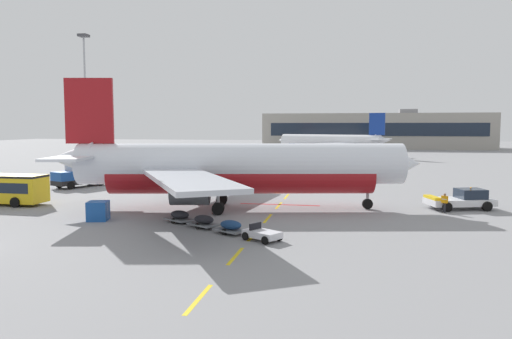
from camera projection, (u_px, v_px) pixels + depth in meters
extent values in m
plane|color=gray|center=(469.00, 187.00, 62.10)|extent=(400.00, 400.00, 0.00)
cube|color=yellow|center=(199.00, 299.00, 22.06)|extent=(0.24, 4.00, 0.01)
cube|color=yellow|center=(236.00, 256.00, 29.36)|extent=(0.24, 4.00, 0.01)
cube|color=yellow|center=(254.00, 235.00, 35.07)|extent=(0.24, 4.00, 0.01)
cube|color=yellow|center=(268.00, 218.00, 41.25)|extent=(0.24, 4.00, 0.01)
cube|color=yellow|center=(279.00, 205.00, 47.96)|extent=(0.24, 4.00, 0.01)
cube|color=yellow|center=(287.00, 196.00, 54.08)|extent=(0.24, 4.00, 0.01)
cube|color=yellow|center=(293.00, 189.00, 60.30)|extent=(0.24, 4.00, 0.01)
cube|color=yellow|center=(297.00, 184.00, 65.73)|extent=(0.24, 4.00, 0.01)
cube|color=yellow|center=(301.00, 179.00, 71.39)|extent=(0.24, 4.00, 0.01)
cube|color=yellow|center=(305.00, 175.00, 77.86)|extent=(0.24, 4.00, 0.01)
cube|color=yellow|center=(308.00, 171.00, 83.86)|extent=(0.24, 4.00, 0.01)
cube|color=yellow|center=(310.00, 169.00, 89.24)|extent=(0.24, 4.00, 0.01)
cube|color=yellow|center=(313.00, 166.00, 94.67)|extent=(0.24, 4.00, 0.01)
cube|color=yellow|center=(315.00, 164.00, 100.57)|extent=(0.24, 4.00, 0.01)
cube|color=yellow|center=(317.00, 161.00, 107.31)|extent=(0.24, 4.00, 0.01)
cube|color=yellow|center=(318.00, 160.00, 113.39)|extent=(0.24, 4.00, 0.01)
cube|color=#B21414|center=(280.00, 205.00, 48.50)|extent=(8.00, 0.40, 0.01)
cylinder|color=silver|center=(241.00, 164.00, 45.39)|extent=(30.27, 9.56, 3.80)
cylinder|color=maroon|center=(241.00, 175.00, 45.48)|extent=(24.71, 8.18, 3.50)
cone|color=silver|center=(402.00, 164.00, 45.54)|extent=(4.16, 4.33, 3.72)
cone|color=silver|center=(72.00, 159.00, 45.18)|extent=(4.75, 3.98, 3.23)
cube|color=#192333|center=(391.00, 157.00, 45.47)|extent=(2.12, 3.11, 0.60)
cube|color=maroon|center=(89.00, 111.00, 44.80)|extent=(4.39, 1.21, 6.00)
cube|color=silver|center=(94.00, 154.00, 48.35)|extent=(4.38, 6.90, 0.24)
cube|color=silver|center=(70.00, 158.00, 41.98)|extent=(4.38, 6.90, 0.24)
cube|color=#B7BCC6|center=(207.00, 162.00, 53.85)|extent=(7.15, 17.51, 0.36)
cube|color=#B7BCC6|center=(187.00, 179.00, 36.92)|extent=(12.76, 17.09, 0.36)
cylinder|color=#4C4F54|center=(203.00, 178.00, 50.99)|extent=(3.55, 2.68, 2.10)
cylinder|color=black|center=(218.00, 178.00, 51.01)|extent=(0.46, 1.77, 1.79)
cylinder|color=#4C4F54|center=(190.00, 192.00, 40.04)|extent=(3.55, 2.68, 2.10)
cylinder|color=black|center=(209.00, 192.00, 40.06)|extent=(0.46, 1.77, 1.79)
cylinder|color=gray|center=(368.00, 190.00, 45.73)|extent=(0.28, 0.28, 2.67)
cylinder|color=black|center=(367.00, 204.00, 45.85)|extent=(1.03, 0.47, 0.99)
cylinder|color=gray|center=(222.00, 186.00, 48.18)|extent=(0.28, 0.28, 2.61)
cylinder|color=black|center=(222.00, 199.00, 48.64)|extent=(1.15, 0.56, 1.10)
cylinder|color=black|center=(221.00, 200.00, 47.94)|extent=(1.15, 0.56, 1.10)
cylinder|color=gray|center=(218.00, 194.00, 43.00)|extent=(0.28, 0.28, 2.61)
cylinder|color=black|center=(218.00, 208.00, 43.46)|extent=(1.15, 0.56, 1.10)
cylinder|color=black|center=(218.00, 209.00, 42.76)|extent=(1.15, 0.56, 1.10)
cube|color=silver|center=(459.00, 202.00, 45.92)|extent=(6.53, 4.32, 0.60)
cube|color=#192333|center=(471.00, 194.00, 45.95)|extent=(2.89, 2.70, 0.90)
cube|color=yellow|center=(433.00, 198.00, 45.65)|extent=(1.36, 2.62, 0.24)
sphere|color=orange|center=(471.00, 188.00, 45.90)|extent=(0.16, 0.16, 0.16)
cylinder|color=black|center=(447.00, 207.00, 44.39)|extent=(0.97, 0.63, 0.90)
cylinder|color=black|center=(433.00, 202.00, 47.16)|extent=(0.97, 0.63, 0.90)
cylinder|color=black|center=(487.00, 206.00, 44.73)|extent=(0.97, 0.63, 0.90)
cylinder|color=black|center=(471.00, 202.00, 47.51)|extent=(0.97, 0.63, 0.90)
cylinder|color=white|center=(329.00, 141.00, 126.52)|extent=(26.44, 13.31, 3.42)
cylinder|color=navy|center=(329.00, 145.00, 126.60)|extent=(21.65, 11.17, 3.15)
cone|color=white|center=(284.00, 140.00, 133.78)|extent=(4.18, 4.29, 3.36)
cone|color=white|center=(383.00, 140.00, 118.88)|extent=(4.60, 4.11, 2.91)
cube|color=#192333|center=(287.00, 138.00, 133.22)|extent=(2.30, 2.92, 0.54)
cube|color=navy|center=(377.00, 124.00, 119.37)|extent=(3.80, 1.78, 5.41)
cube|color=white|center=(375.00, 139.00, 116.94)|extent=(4.83, 6.43, 0.22)
cube|color=white|center=(383.00, 139.00, 121.78)|extent=(4.83, 6.43, 0.22)
cube|color=#B7BCC6|center=(330.00, 144.00, 118.21)|extent=(13.35, 14.37, 0.32)
cube|color=#B7BCC6|center=(353.00, 142.00, 131.07)|extent=(5.03, 15.50, 0.32)
cylinder|color=#4C4F54|center=(335.00, 149.00, 120.52)|extent=(3.38, 2.83, 1.89)
cylinder|color=black|center=(330.00, 149.00, 121.29)|extent=(0.70, 1.53, 1.61)
cylinder|color=#4C4F54|center=(350.00, 147.00, 128.84)|extent=(3.38, 2.83, 1.89)
cylinder|color=black|center=(345.00, 147.00, 129.62)|extent=(0.70, 1.53, 1.61)
cylinder|color=gray|center=(293.00, 149.00, 132.46)|extent=(0.25, 0.25, 2.40)
cylinder|color=black|center=(293.00, 153.00, 132.57)|extent=(0.92, 0.57, 0.89)
cylinder|color=gray|center=(332.00, 150.00, 123.78)|extent=(0.25, 0.25, 2.35)
cylinder|color=black|center=(331.00, 155.00, 123.62)|extent=(1.04, 0.66, 0.99)
cylinder|color=black|center=(332.00, 155.00, 124.15)|extent=(1.04, 0.66, 0.99)
cylinder|color=gray|center=(339.00, 149.00, 127.72)|extent=(0.25, 0.25, 2.35)
cylinder|color=black|center=(339.00, 154.00, 127.56)|extent=(1.04, 0.66, 0.99)
cylinder|color=black|center=(340.00, 154.00, 128.09)|extent=(1.04, 0.66, 0.99)
cylinder|color=black|center=(34.00, 198.00, 49.36)|extent=(1.01, 0.34, 1.00)
cylinder|color=black|center=(15.00, 202.00, 46.73)|extent=(1.01, 0.34, 1.00)
cube|color=black|center=(80.00, 181.00, 62.59)|extent=(5.00, 7.38, 0.60)
cube|color=#194799|center=(64.00, 176.00, 60.61)|extent=(3.06, 3.10, 1.10)
cube|color=#192333|center=(56.00, 176.00, 59.65)|extent=(1.78, 0.82, 0.64)
cube|color=#B7BCC6|center=(87.00, 170.00, 63.27)|extent=(4.11, 5.32, 2.10)
cylinder|color=black|center=(71.00, 186.00, 60.09)|extent=(0.64, 0.99, 0.96)
cylinder|color=black|center=(59.00, 184.00, 61.44)|extent=(0.64, 0.99, 0.96)
cylinder|color=black|center=(101.00, 182.00, 63.78)|extent=(0.64, 0.99, 0.96)
cylinder|color=black|center=(89.00, 181.00, 65.13)|extent=(0.64, 0.99, 0.96)
cube|color=silver|center=(262.00, 234.00, 33.27)|extent=(2.94, 2.58, 0.44)
cube|color=black|center=(255.00, 227.00, 33.67)|extent=(0.71, 1.01, 0.56)
cylinder|color=black|center=(279.00, 237.00, 33.17)|extent=(0.57, 0.45, 0.56)
cylinder|color=black|center=(265.00, 240.00, 32.15)|extent=(0.57, 0.45, 0.56)
cylinder|color=black|center=(259.00, 233.00, 34.41)|extent=(0.57, 0.45, 0.56)
cylinder|color=black|center=(246.00, 236.00, 33.40)|extent=(0.57, 0.45, 0.56)
cube|color=slate|center=(231.00, 230.00, 35.40)|extent=(2.83, 2.56, 0.12)
ellipsoid|color=navy|center=(231.00, 225.00, 35.37)|extent=(2.18, 2.00, 0.64)
cylinder|color=black|center=(238.00, 229.00, 35.90)|extent=(0.45, 0.36, 0.44)
cylinder|color=black|center=(224.00, 232.00, 34.92)|extent=(0.45, 0.36, 0.44)
cube|color=slate|center=(204.00, 224.00, 37.45)|extent=(2.83, 2.56, 0.12)
ellipsoid|color=black|center=(204.00, 219.00, 37.42)|extent=(2.18, 2.00, 0.64)
cylinder|color=black|center=(211.00, 224.00, 37.94)|extent=(0.45, 0.36, 0.44)
cylinder|color=black|center=(197.00, 226.00, 36.97)|extent=(0.45, 0.36, 0.44)
cube|color=slate|center=(180.00, 219.00, 39.50)|extent=(2.83, 2.56, 0.12)
ellipsoid|color=black|center=(180.00, 214.00, 39.47)|extent=(2.18, 2.00, 0.64)
cylinder|color=black|center=(186.00, 219.00, 39.99)|extent=(0.45, 0.36, 0.44)
cylinder|color=black|center=(173.00, 221.00, 39.02)|extent=(0.45, 0.36, 0.44)
cylinder|color=#232328|center=(445.00, 208.00, 43.87)|extent=(0.16, 0.16, 0.87)
cylinder|color=#232328|center=(444.00, 208.00, 44.11)|extent=(0.16, 0.16, 0.87)
cube|color=orange|center=(445.00, 199.00, 43.92)|extent=(0.54, 0.48, 0.66)
cube|color=silver|center=(445.00, 199.00, 43.92)|extent=(0.56, 0.49, 0.06)
sphere|color=#8C664C|center=(445.00, 195.00, 43.88)|extent=(0.24, 0.24, 0.24)
cylinder|color=orange|center=(448.00, 200.00, 43.67)|extent=(0.09, 0.09, 0.59)
cylinder|color=orange|center=(442.00, 199.00, 44.16)|extent=(0.09, 0.09, 0.59)
cube|color=#194C9E|center=(98.00, 211.00, 40.31)|extent=(1.91, 1.88, 1.60)
cube|color=silver|center=(98.00, 211.00, 40.31)|extent=(1.59, 0.40, 1.36)
cylinder|color=slate|center=(88.00, 164.00, 97.21)|extent=(0.70, 0.70, 0.60)
cylinder|color=#9EA0A5|center=(86.00, 102.00, 96.11)|extent=(0.36, 0.36, 25.16)
cube|color=#3F3F44|center=(84.00, 36.00, 94.96)|extent=(1.80, 1.80, 0.50)
cube|color=#9E998E|center=(374.00, 131.00, 173.99)|extent=(76.82, 25.55, 12.08)
cube|color=#192333|center=(376.00, 129.00, 161.37)|extent=(70.68, 0.12, 4.35)
cube|color=gray|center=(408.00, 111.00, 171.27)|extent=(6.00, 5.00, 1.60)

